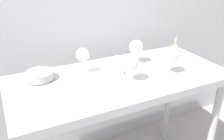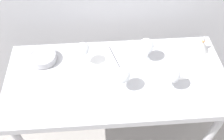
# 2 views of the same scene
# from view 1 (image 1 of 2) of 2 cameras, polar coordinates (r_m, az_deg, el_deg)

# --- Properties ---
(back_wall) EXTENTS (3.80, 0.04, 2.60)m
(back_wall) POSITION_cam_1_polar(r_m,az_deg,el_deg) (1.90, -5.18, 15.62)
(back_wall) COLOR #B3B3B8
(back_wall) RESTS_ON ground_plane
(steel_counter) EXTENTS (1.40, 0.65, 0.90)m
(steel_counter) POSITION_cam_1_polar(r_m,az_deg,el_deg) (1.63, 1.88, -4.72)
(steel_counter) COLOR #AFAFB4
(steel_counter) RESTS_ON ground_plane
(wine_glass_far_left) EXTENTS (0.09, 0.09, 0.18)m
(wine_glass_far_left) POSITION_cam_1_polar(r_m,az_deg,el_deg) (1.56, -6.75, 3.34)
(wine_glass_far_left) COLOR white
(wine_glass_far_left) RESTS_ON steel_counter
(wine_glass_near_right) EXTENTS (0.10, 0.10, 0.17)m
(wine_glass_near_right) POSITION_cam_1_polar(r_m,az_deg,el_deg) (1.62, 13.41, 3.07)
(wine_glass_near_right) COLOR white
(wine_glass_near_right) RESTS_ON steel_counter
(wine_glass_near_center) EXTENTS (0.10, 0.10, 0.17)m
(wine_glass_near_center) POSITION_cam_1_polar(r_m,az_deg,el_deg) (1.47, 4.40, 1.70)
(wine_glass_near_center) COLOR white
(wine_glass_near_center) RESTS_ON steel_counter
(wine_glass_far_right) EXTENTS (0.10, 0.10, 0.17)m
(wine_glass_far_right) POSITION_cam_1_polar(r_m,az_deg,el_deg) (1.74, 5.61, 5.16)
(wine_glass_far_right) COLOR white
(wine_glass_far_right) RESTS_ON steel_counter
(open_notebook) EXTENTS (0.43, 0.35, 0.01)m
(open_notebook) POSITION_cam_1_polar(r_m,az_deg,el_deg) (1.70, -0.19, 0.69)
(open_notebook) COLOR silver
(open_notebook) RESTS_ON steel_counter
(tasting_sheet_upper) EXTENTS (0.19, 0.24, 0.00)m
(tasting_sheet_upper) POSITION_cam_1_polar(r_m,az_deg,el_deg) (1.85, 12.95, 2.03)
(tasting_sheet_upper) COLOR white
(tasting_sheet_upper) RESTS_ON steel_counter
(tasting_bowl) EXTENTS (0.17, 0.17, 0.06)m
(tasting_bowl) POSITION_cam_1_polar(r_m,az_deg,el_deg) (1.58, -16.28, -1.11)
(tasting_bowl) COLOR #DBCC66
(tasting_bowl) RESTS_ON steel_counter
(decanter_funnel) EXTENTS (0.11, 0.11, 0.13)m
(decanter_funnel) POSITION_cam_1_polar(r_m,az_deg,el_deg) (2.04, 14.32, 5.11)
(decanter_funnel) COLOR #B3B3B3
(decanter_funnel) RESTS_ON steel_counter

